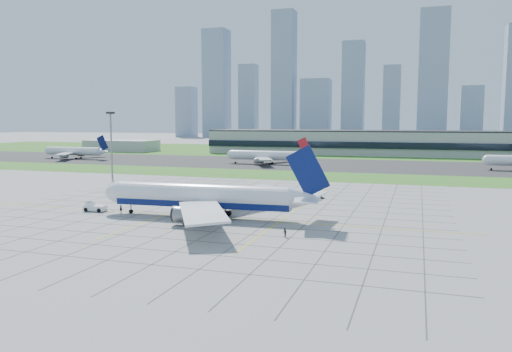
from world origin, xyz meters
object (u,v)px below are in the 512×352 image
(airliner, at_px, (204,197))
(distant_jet_0, at_px, (75,151))
(light_mast, at_px, (111,136))
(crew_near, at_px, (121,209))
(pushback_tug, at_px, (94,207))
(crew_far, at_px, (285,233))
(distant_jet_1, at_px, (266,155))

(airliner, distance_m, distant_jet_0, 200.24)
(light_mast, height_order, crew_near, light_mast)
(light_mast, height_order, pushback_tug, light_mast)
(light_mast, relative_size, crew_far, 14.79)
(airliner, bearing_deg, pushback_tug, 179.22)
(light_mast, bearing_deg, pushback_tug, -58.97)
(pushback_tug, height_order, distant_jet_0, distant_jet_0)
(light_mast, relative_size, distant_jet_1, 0.60)
(pushback_tug, distance_m, crew_far, 52.91)
(airliner, xyz_separation_m, crew_far, (22.56, -13.32, -3.78))
(crew_far, distance_m, distant_jet_0, 225.83)
(airliner, distance_m, distant_jet_1, 142.00)
(crew_far, distance_m, distant_jet_1, 160.66)
(crew_far, height_order, distant_jet_1, distant_jet_1)
(crew_near, height_order, distant_jet_0, distant_jet_0)
(crew_near, relative_size, distant_jet_1, 0.04)
(pushback_tug, xyz_separation_m, crew_near, (7.23, 0.53, -0.05))
(distant_jet_0, bearing_deg, distant_jet_1, 0.06)
(light_mast, bearing_deg, distant_jet_0, 135.80)
(crew_near, distance_m, distant_jet_1, 140.14)
(distant_jet_1, bearing_deg, crew_far, -71.88)
(airliner, relative_size, distant_jet_0, 1.28)
(airliner, distance_m, crew_far, 26.47)
(distant_jet_0, bearing_deg, light_mast, -44.20)
(light_mast, distance_m, distant_jet_1, 84.38)
(crew_far, bearing_deg, light_mast, -172.38)
(pushback_tug, relative_size, crew_near, 4.27)
(crew_far, xyz_separation_m, distant_jet_0, (-166.50, 152.52, 3.62))
(light_mast, height_order, distant_jet_1, light_mast)
(crew_near, bearing_deg, distant_jet_0, 77.27)
(airliner, height_order, crew_far, airliner)
(distant_jet_1, bearing_deg, light_mast, -120.91)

